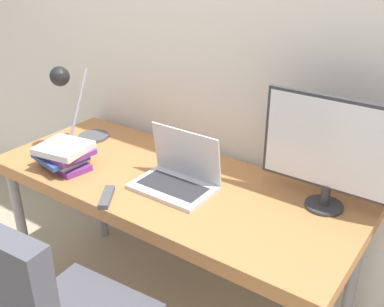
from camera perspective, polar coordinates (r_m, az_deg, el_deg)
wall_back at (r=2.08m, az=3.81°, el=13.99°), size 8.00×0.05×2.60m
desk at (r=1.99m, az=-2.84°, el=-5.03°), size 1.65×0.67×0.77m
laptop at (r=1.88m, az=-1.90°, el=-2.88°), size 0.34×0.23×0.24m
monitor at (r=1.73m, az=17.42°, el=0.55°), size 0.54×0.15×0.45m
desk_lamp at (r=2.26m, az=-14.93°, el=6.70°), size 0.16×0.29×0.42m
book_stack at (r=2.11m, az=-16.02°, el=-0.14°), size 0.28×0.23×0.12m
tv_remote at (r=1.84m, az=-10.79°, el=-5.45°), size 0.12×0.15×0.02m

